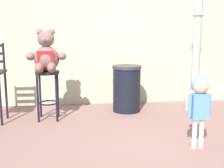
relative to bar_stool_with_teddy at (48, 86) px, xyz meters
The scene contains 7 objects.
ground_plane 1.77m from the bar_stool_with_teddy, 49.97° to the right, with size 24.00×24.00×0.00m, color #7B5C55.
building_wall 1.81m from the bar_stool_with_teddy, 43.82° to the left, with size 6.97×0.30×3.05m, color #AEAD91.
bar_stool_with_teddy is the anchor object (origin of this frame).
teddy_bear 0.45m from the bar_stool_with_teddy, 90.00° to the right, with size 0.58×0.52×0.62m.
child_walking 2.25m from the bar_stool_with_teddy, 35.85° to the right, with size 0.27×0.21×0.84m.
trash_bin 1.31m from the bar_stool_with_teddy, 15.10° to the left, with size 0.48×0.48×0.77m.
lamppost 2.52m from the bar_stool_with_teddy, ahead, with size 0.31×0.31×2.75m.
Camera 1 is at (-0.61, -3.10, 1.33)m, focal length 46.95 mm.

